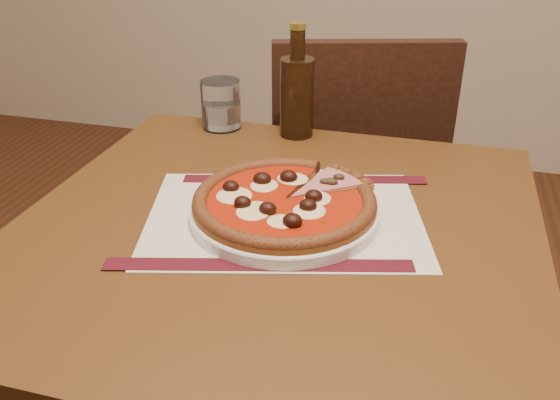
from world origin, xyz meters
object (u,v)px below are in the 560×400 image
(table, at_px, (277,276))
(chair_far, at_px, (352,178))
(pizza, at_px, (284,201))
(water_glass, at_px, (221,104))
(plate, at_px, (284,212))
(bottle, at_px, (297,93))

(table, bearing_deg, chair_far, 87.75)
(table, xyz_separation_m, pizza, (0.01, 0.02, 0.13))
(chair_far, distance_m, water_glass, 0.48)
(plate, bearing_deg, water_glass, 123.82)
(pizza, bearing_deg, table, -112.74)
(plate, height_order, water_glass, water_glass)
(plate, height_order, pizza, pizza)
(plate, distance_m, water_glass, 0.41)
(water_glass, height_order, bottle, bottle)
(table, distance_m, chair_far, 0.67)
(plate, relative_size, water_glass, 2.91)
(table, bearing_deg, bottle, 98.99)
(pizza, xyz_separation_m, bottle, (-0.06, 0.34, 0.06))
(water_glass, relative_size, bottle, 0.44)
(pizza, relative_size, bottle, 1.25)
(chair_far, bearing_deg, pizza, 72.06)
(water_glass, bearing_deg, table, -58.40)
(table, relative_size, chair_far, 0.89)
(plate, distance_m, pizza, 0.02)
(pizza, height_order, water_glass, water_glass)
(bottle, bearing_deg, chair_far, 74.57)
(plate, bearing_deg, bottle, 100.70)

